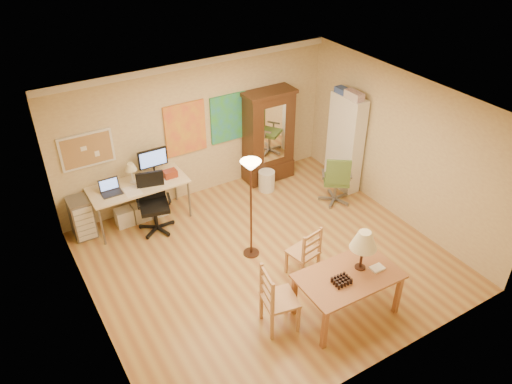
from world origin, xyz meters
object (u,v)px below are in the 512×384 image
bookshelf (345,143)px  dining_table (354,265)px  computer_desk (141,197)px  office_chair_black (155,215)px  office_chair_green (335,190)px  armoire (268,142)px

bookshelf → dining_table: bearing=-127.4°
computer_desk → office_chair_black: size_ratio=1.61×
dining_table → office_chair_green: size_ratio=1.42×
office_chair_green → armoire: 1.68m
dining_table → bookshelf: size_ratio=0.75×
dining_table → office_chair_green: (1.61, 2.34, -0.58)m
computer_desk → armoire: 2.79m
armoire → bookshelf: bookshelf is taller
computer_desk → bookshelf: (3.89, -0.95, 0.49)m
office_chair_green → bookshelf: 0.95m
office_chair_black → bookshelf: bookshelf is taller
office_chair_black → armoire: bearing=10.0°
office_chair_black → bookshelf: bearing=-8.4°
office_chair_black → bookshelf: 3.90m
armoire → bookshelf: (1.12, -1.03, 0.13)m
computer_desk → office_chair_black: bearing=-76.3°
dining_table → office_chair_green: 2.90m
dining_table → computer_desk: dining_table is taller
computer_desk → office_chair_green: computer_desk is taller
dining_table → armoire: bearing=75.4°
office_chair_black → office_chair_green: 3.44m
dining_table → bookshelf: bookshelf is taller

